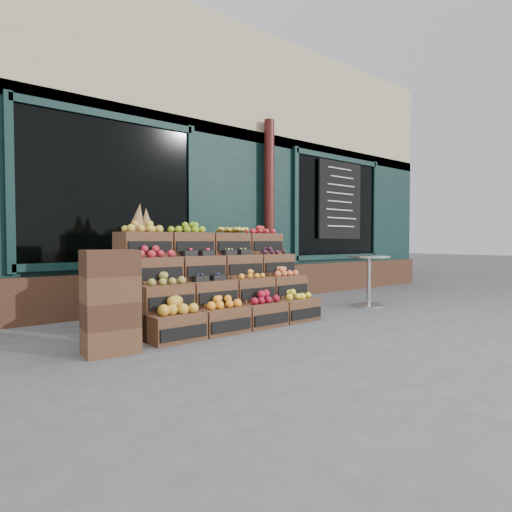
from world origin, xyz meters
TOP-DOWN VIEW (x-y plane):
  - ground at (0.00, 0.00)m, footprint 60.00×60.00m
  - shop_facade at (0.00, 5.11)m, footprint 12.00×6.24m
  - crate_display at (-0.77, 0.78)m, footprint 2.40×1.20m
  - spare_crates at (-2.36, 0.19)m, footprint 0.51×0.38m
  - bistro_table at (1.90, 0.42)m, footprint 0.65×0.65m
  - shopkeeper at (-1.93, 2.71)m, footprint 0.90×0.73m

SIDE VIEW (x-z plane):
  - ground at x=0.00m, z-range 0.00..0.00m
  - crate_display at x=-0.77m, z-range -0.29..1.21m
  - spare_crates at x=-2.36m, z-range 0.00..0.97m
  - bistro_table at x=1.90m, z-range 0.10..0.92m
  - shopkeeper at x=-1.93m, z-range 0.00..2.14m
  - shop_facade at x=0.00m, z-range 0.00..4.80m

